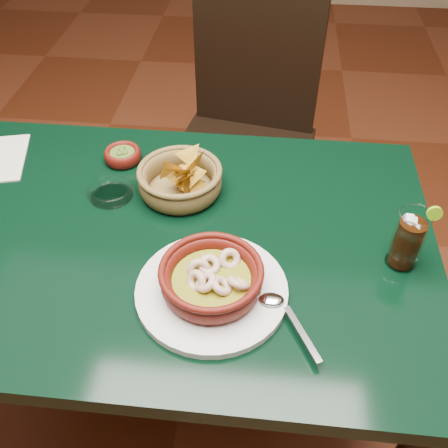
# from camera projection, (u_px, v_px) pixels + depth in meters

# --- Properties ---
(ground) EXTENTS (7.00, 7.00, 0.00)m
(ground) POSITION_uv_depth(u_px,v_px,m) (182.00, 396.00, 1.62)
(ground) COLOR #471C0C
(ground) RESTS_ON ground
(dining_table) EXTENTS (1.20, 0.80, 0.75)m
(dining_table) POSITION_uv_depth(u_px,v_px,m) (166.00, 263.00, 1.17)
(dining_table) COLOR black
(dining_table) RESTS_ON ground
(dining_chair) EXTENTS (0.53, 0.53, 0.99)m
(dining_chair) POSITION_uv_depth(u_px,v_px,m) (245.00, 134.00, 1.75)
(dining_chair) COLOR black
(dining_chair) RESTS_ON ground
(shrimp_plate) EXTENTS (0.36, 0.30, 0.08)m
(shrimp_plate) POSITION_uv_depth(u_px,v_px,m) (212.00, 282.00, 0.96)
(shrimp_plate) COLOR silver
(shrimp_plate) RESTS_ON dining_table
(chip_basket) EXTENTS (0.23, 0.23, 0.15)m
(chip_basket) POSITION_uv_depth(u_px,v_px,m) (181.00, 180.00, 1.18)
(chip_basket) COLOR brown
(chip_basket) RESTS_ON dining_table
(guacamole_ramekin) EXTENTS (0.11, 0.11, 0.04)m
(guacamole_ramekin) POSITION_uv_depth(u_px,v_px,m) (123.00, 155.00, 1.28)
(guacamole_ramekin) COLOR #490D08
(guacamole_ramekin) RESTS_ON dining_table
(cola_drink) EXTENTS (0.14, 0.14, 0.16)m
(cola_drink) POSITION_uv_depth(u_px,v_px,m) (408.00, 240.00, 0.99)
(cola_drink) COLOR white
(cola_drink) RESTS_ON dining_table
(glass_ashtray) EXTENTS (0.12, 0.12, 0.03)m
(glass_ashtray) POSITION_uv_depth(u_px,v_px,m) (111.00, 192.00, 1.18)
(glass_ashtray) COLOR white
(glass_ashtray) RESTS_ON dining_table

